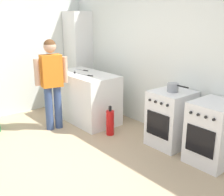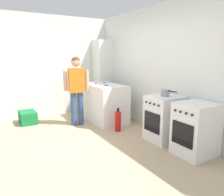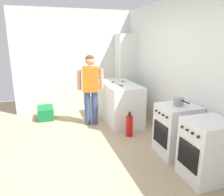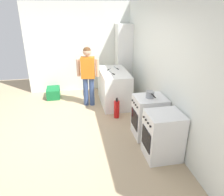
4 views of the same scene
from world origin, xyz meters
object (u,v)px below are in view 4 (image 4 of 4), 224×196
(larder_cabinet, at_px, (123,58))
(recycling_crate_lower, at_px, (53,93))
(fire_extinguisher, at_px, (117,109))
(oven_right, at_px, (163,136))
(oven_left, at_px, (149,117))
(knife_chef, at_px, (116,68))
(knife_bread, at_px, (112,73))
(person, at_px, (88,72))
(knife_utility, at_px, (109,69))
(pot, at_px, (150,95))

(larder_cabinet, bearing_deg, recycling_crate_lower, -83.80)
(fire_extinguisher, xyz_separation_m, recycling_crate_lower, (-1.55, -1.55, -0.08))
(oven_right, bearing_deg, larder_cabinet, 178.26)
(fire_extinguisher, bearing_deg, oven_left, 28.78)
(knife_chef, bearing_deg, recycling_crate_lower, -103.88)
(knife_bread, xyz_separation_m, knife_chef, (-0.42, 0.21, 0.00))
(recycling_crate_lower, height_order, larder_cabinet, larder_cabinet)
(person, xyz_separation_m, fire_extinguisher, (0.84, 0.58, -0.70))
(knife_utility, height_order, recycling_crate_lower, knife_utility)
(knife_utility, height_order, fire_extinguisher, knife_utility)
(oven_left, xyz_separation_m, knife_bread, (-1.56, -0.47, 0.48))
(pot, bearing_deg, knife_bread, -164.03)
(recycling_crate_lower, bearing_deg, pot, 39.62)
(oven_left, bearing_deg, recycling_crate_lower, -140.01)
(knife_chef, distance_m, person, 0.84)
(oven_right, relative_size, knife_utility, 3.73)
(pot, bearing_deg, oven_right, 1.36)
(recycling_crate_lower, bearing_deg, oven_right, 33.02)
(oven_right, height_order, knife_chef, knife_chef)
(oven_right, height_order, knife_utility, knife_utility)
(knife_utility, distance_m, larder_cabinet, 0.96)
(oven_right, bearing_deg, knife_bread, -168.35)
(knife_utility, xyz_separation_m, recycling_crate_lower, (-0.52, -1.55, -0.76))
(oven_right, height_order, pot, pot)
(knife_bread, relative_size, fire_extinguisher, 0.69)
(oven_left, xyz_separation_m, pot, (0.01, -0.02, 0.49))
(knife_chef, bearing_deg, oven_right, 5.45)
(knife_utility, distance_m, person, 0.60)
(oven_right, height_order, fire_extinguisher, oven_right)
(recycling_crate_lower, bearing_deg, larder_cabinet, 96.20)
(oven_right, xyz_separation_m, knife_bread, (-2.26, -0.47, 0.48))
(knife_utility, bearing_deg, recycling_crate_lower, -108.59)
(oven_right, xyz_separation_m, recycling_crate_lower, (-3.12, -2.03, -0.29))
(larder_cabinet, bearing_deg, oven_left, -2.21)
(pot, relative_size, knife_bread, 0.99)
(pot, height_order, knife_chef, pot)
(knife_utility, relative_size, knife_chef, 0.73)
(knife_chef, bearing_deg, fire_extinguisher, -11.31)
(knife_utility, xyz_separation_m, fire_extinguisher, (1.03, 0.00, -0.69))
(knife_bread, height_order, recycling_crate_lower, knife_bread)
(knife_utility, height_order, knife_chef, same)
(knife_chef, relative_size, person, 0.20)
(pot, height_order, person, person)
(pot, distance_m, person, 2.01)
(knife_bread, height_order, larder_cabinet, larder_cabinet)
(oven_left, relative_size, knife_utility, 3.73)
(pot, xyz_separation_m, knife_utility, (-1.91, -0.46, -0.01))
(pot, xyz_separation_m, fire_extinguisher, (-0.88, -0.46, -0.70))
(pot, relative_size, knife_utility, 1.51)
(knife_chef, bearing_deg, person, -71.41)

